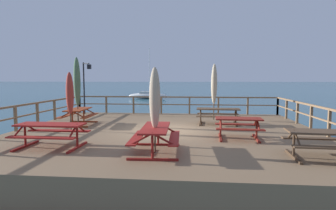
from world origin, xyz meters
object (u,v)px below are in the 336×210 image
Objects in this scene: picnic_table_mid_centre at (155,134)px; picnic_table_mid_left at (51,130)px; picnic_table_back_right at (239,124)px; picnic_table_mid_right at (323,139)px; patio_umbrella_short_back at (214,84)px; sailboat_distant at (148,95)px; picnic_table_front_right at (78,113)px; lamp_post_hooked at (86,80)px; picnic_table_back_left at (218,113)px; patio_umbrella_tall_mid_right at (155,99)px; patio_umbrella_tall_back_right at (70,93)px; patio_umbrella_tall_front at (77,82)px.

picnic_table_mid_centre is 3.40m from picnic_table_mid_left.
picnic_table_back_right is 0.89× the size of picnic_table_mid_right.
sailboat_distant reaches higher than patio_umbrella_short_back.
picnic_table_mid_left is 8.06m from picnic_table_mid_right.
picnic_table_front_right is 4.48m from picnic_table_mid_left.
picnic_table_front_right is 7.07m from patio_umbrella_short_back.
patio_umbrella_short_back is (-0.57, 4.77, 1.35)m from picnic_table_back_right.
patio_umbrella_short_back is at bearing 109.10° from picnic_table_mid_right.
picnic_table_mid_centre is 0.72× the size of patio_umbrella_short_back.
picnic_table_mid_centre is 10.37m from lamp_post_hooked.
patio_umbrella_tall_mid_right is at bearing -112.62° from picnic_table_back_left.
lamp_post_hooked is (-2.17, 8.36, 1.55)m from picnic_table_mid_left.
sailboat_distant is (-2.00, 31.21, -1.92)m from patio_umbrella_tall_back_right.
patio_umbrella_tall_mid_right is at bearing -107.30° from patio_umbrella_short_back.
lamp_post_hooked is (-5.56, 8.61, 1.55)m from picnic_table_mid_centre.
picnic_table_back_left is 0.85× the size of patio_umbrella_tall_back_right.
picnic_table_back_right is at bearing 17.30° from picnic_table_mid_left.
patio_umbrella_tall_back_right is at bearing 142.12° from picnic_table_mid_centre.
sailboat_distant reaches higher than picnic_table_mid_centre.
picnic_table_mid_left is (0.98, -4.37, 0.01)m from picnic_table_front_right.
sailboat_distant is at bearing 106.74° from patio_umbrella_short_back.
picnic_table_back_left is 2.03m from patio_umbrella_short_back.
picnic_table_mid_centre is at bearing -46.67° from patio_umbrella_tall_front.
patio_umbrella_tall_back_right is (-4.08, 3.18, 1.01)m from picnic_table_mid_centre.
picnic_table_back_left is 0.83× the size of patio_umbrella_tall_mid_right.
patio_umbrella_tall_front is (-7.16, 2.51, 1.49)m from picnic_table_back_right.
picnic_table_mid_centre is 0.67× the size of lamp_post_hooked.
patio_umbrella_tall_front is 1.60m from patio_umbrella_tall_back_right.
picnic_table_front_right is (-4.37, 4.62, -0.01)m from picnic_table_mid_centre.
patio_umbrella_tall_back_right is (-4.08, 3.25, -0.04)m from patio_umbrella_tall_mid_right.
picnic_table_back_left is 0.27× the size of sailboat_distant.
sailboat_distant is (-8.26, 27.46, -2.25)m from patio_umbrella_short_back.
picnic_table_back_left is 8.61m from lamp_post_hooked.
picnic_table_front_right is 0.61× the size of lamp_post_hooked.
picnic_table_mid_right is 0.61× the size of lamp_post_hooked.
picnic_table_mid_centre is at bearing -107.44° from patio_umbrella_short_back.
picnic_table_back_right and picnic_table_front_right have the same top height.
patio_umbrella_short_back is 0.93× the size of patio_umbrella_tall_front.
patio_umbrella_tall_back_right is (-6.26, -3.76, -0.33)m from patio_umbrella_short_back.
picnic_table_front_right is 0.25× the size of sailboat_distant.
patio_umbrella_short_back is 0.39× the size of sailboat_distant.
patio_umbrella_tall_front is (-4.40, 4.75, 0.43)m from patio_umbrella_tall_mid_right.
sailboat_distant reaches higher than lamp_post_hooked.
picnic_table_mid_right is at bearing -2.61° from picnic_table_mid_centre.
patio_umbrella_tall_mid_right is at bearing 178.33° from picnic_table_mid_right.
picnic_table_back_left is at bearing 6.80° from picnic_table_front_right.
picnic_table_mid_centre is 1.01× the size of picnic_table_back_left.
picnic_table_back_right is 7.73m from patio_umbrella_tall_front.
picnic_table_back_left is 1.00× the size of picnic_table_mid_left.
patio_umbrella_tall_front is at bearing -161.03° from patio_umbrella_short_back.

